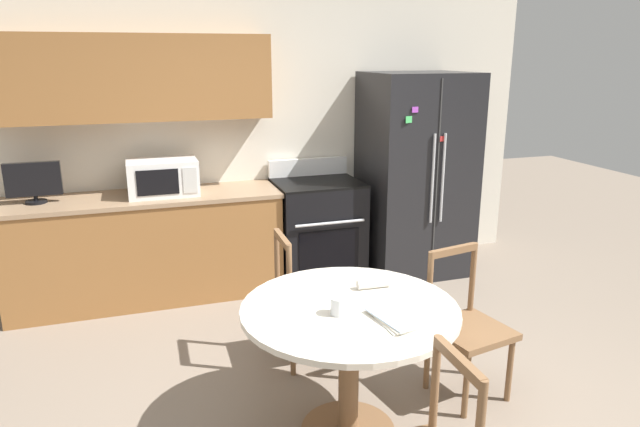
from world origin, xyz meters
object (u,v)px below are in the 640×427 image
object	(u,v)px
oven_range	(317,230)
dining_chair_far	(307,300)
refrigerator	(416,175)
dining_chair_right	(467,328)
candle_glass	(339,307)
microwave	(163,177)
countertop_tv	(33,181)

from	to	relation	value
oven_range	dining_chair_far	bearing A→B (deg)	-110.91
refrigerator	dining_chair_far	bearing A→B (deg)	-138.31
dining_chair_right	candle_glass	world-z (taller)	dining_chair_right
oven_range	microwave	size ratio (longest dim) A/B	1.93
dining_chair_right	candle_glass	size ratio (longest dim) A/B	9.87
oven_range	dining_chair_far	size ratio (longest dim) A/B	1.20
refrigerator	candle_glass	world-z (taller)	refrigerator
countertop_tv	dining_chair_far	size ratio (longest dim) A/B	0.45
countertop_tv	dining_chair_far	xyz separation A→B (m)	(1.77, -1.43, -0.64)
microwave	dining_chair_right	world-z (taller)	microwave
countertop_tv	candle_glass	world-z (taller)	countertop_tv
refrigerator	microwave	bearing A→B (deg)	177.87
refrigerator	countertop_tv	size ratio (longest dim) A/B	4.60
microwave	dining_chair_right	size ratio (longest dim) A/B	0.62
microwave	countertop_tv	distance (m)	0.97
countertop_tv	candle_glass	xyz separation A→B (m)	(1.67, -2.32, -0.28)
refrigerator	candle_glass	xyz separation A→B (m)	(-1.58, -2.21, -0.13)
candle_glass	countertop_tv	bearing A→B (deg)	125.69
refrigerator	microwave	distance (m)	2.28
oven_range	countertop_tv	xyz separation A→B (m)	(-2.30, 0.04, 0.61)
dining_chair_far	dining_chair_right	world-z (taller)	same
refrigerator	oven_range	xyz separation A→B (m)	(-0.94, 0.07, -0.47)
oven_range	microwave	world-z (taller)	microwave
dining_chair_far	refrigerator	bearing A→B (deg)	132.95
microwave	countertop_tv	xyz separation A→B (m)	(-0.97, 0.03, 0.03)
refrigerator	oven_range	bearing A→B (deg)	175.59
refrigerator	dining_chair_right	world-z (taller)	refrigerator
refrigerator	dining_chair_far	distance (m)	2.03
candle_glass	refrigerator	bearing A→B (deg)	54.51
oven_range	countertop_tv	distance (m)	2.38
dining_chair_right	candle_glass	xyz separation A→B (m)	(-0.90, -0.21, 0.36)
microwave	oven_range	bearing A→B (deg)	-0.51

